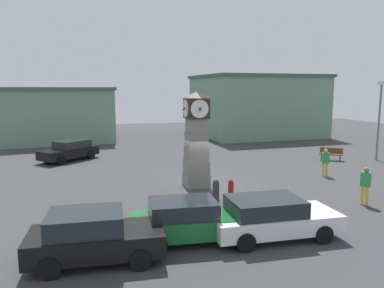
# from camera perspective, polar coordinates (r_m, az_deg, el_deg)

# --- Properties ---
(ground_plane) EXTENTS (73.60, 73.60, 0.00)m
(ground_plane) POSITION_cam_1_polar(r_m,az_deg,el_deg) (20.40, 2.18, -6.33)
(ground_plane) COLOR #38383A
(clock_tower) EXTENTS (1.57, 1.58, 5.05)m
(clock_tower) POSITION_cam_1_polar(r_m,az_deg,el_deg) (19.71, 0.66, 0.51)
(clock_tower) COLOR slate
(clock_tower) RESTS_ON ground_plane
(bollard_near_tower) EXTENTS (0.26, 0.26, 0.90)m
(bollard_near_tower) POSITION_cam_1_polar(r_m,az_deg,el_deg) (18.19, 5.93, -6.74)
(bollard_near_tower) COLOR maroon
(bollard_near_tower) RESTS_ON ground_plane
(bollard_mid_row) EXTENTS (0.31, 0.31, 1.17)m
(bollard_mid_row) POSITION_cam_1_polar(r_m,az_deg,el_deg) (17.05, 3.65, -7.28)
(bollard_mid_row) COLOR #333338
(bollard_mid_row) RESTS_ON ground_plane
(car_navy_sedan) EXTENTS (4.14, 2.22, 1.56)m
(car_navy_sedan) POSITION_cam_1_polar(r_m,az_deg,el_deg) (12.03, -14.79, -13.41)
(car_navy_sedan) COLOR black
(car_navy_sedan) RESTS_ON ground_plane
(car_near_tower) EXTENTS (4.22, 2.16, 1.46)m
(car_near_tower) POSITION_cam_1_polar(r_m,az_deg,el_deg) (13.07, -0.41, -11.52)
(car_near_tower) COLOR #19602D
(car_near_tower) RESTS_ON ground_plane
(car_by_building) EXTENTS (4.61, 2.24, 1.44)m
(car_by_building) POSITION_cam_1_polar(r_m,az_deg,el_deg) (13.67, 11.93, -10.81)
(car_by_building) COLOR silver
(car_by_building) RESTS_ON ground_plane
(car_far_lot) EXTENTS (4.36, 4.12, 1.45)m
(car_far_lot) POSITION_cam_1_polar(r_m,az_deg,el_deg) (28.62, -18.12, -0.92)
(car_far_lot) COLOR black
(car_far_lot) RESTS_ON ground_plane
(bench) EXTENTS (1.56, 1.44, 0.90)m
(bench) POSITION_cam_1_polar(r_m,az_deg,el_deg) (29.15, 20.43, -1.30)
(bench) COLOR brown
(bench) RESTS_ON ground_plane
(pedestrian_crossing_lot) EXTENTS (0.46, 0.36, 1.66)m
(pedestrian_crossing_lot) POSITION_cam_1_polar(r_m,az_deg,el_deg) (23.67, 19.66, -2.39)
(pedestrian_crossing_lot) COLOR gold
(pedestrian_crossing_lot) RESTS_ON ground_plane
(pedestrian_by_cars) EXTENTS (0.42, 0.47, 1.74)m
(pedestrian_by_cars) POSITION_cam_1_polar(r_m,az_deg,el_deg) (18.57, 24.91, -5.44)
(pedestrian_by_cars) COLOR gold
(pedestrian_by_cars) RESTS_ON ground_plane
(street_lamp_far_side) EXTENTS (0.50, 0.24, 5.70)m
(street_lamp_far_side) POSITION_cam_1_polar(r_m,az_deg,el_deg) (30.20, 26.66, 4.02)
(street_lamp_far_side) COLOR slate
(street_lamp_far_side) RESTS_ON ground_plane
(warehouse_blue_far) EXTENTS (11.34, 11.03, 5.31)m
(warehouse_blue_far) POSITION_cam_1_polar(r_m,az_deg,el_deg) (40.34, -19.94, 4.37)
(warehouse_blue_far) COLOR gray
(warehouse_blue_far) RESTS_ON ground_plane
(storefront_low_left) EXTENTS (12.87, 11.18, 6.63)m
(storefront_low_left) POSITION_cam_1_polar(r_m,az_deg,el_deg) (42.55, 9.70, 5.84)
(storefront_low_left) COLOR gray
(storefront_low_left) RESTS_ON ground_plane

